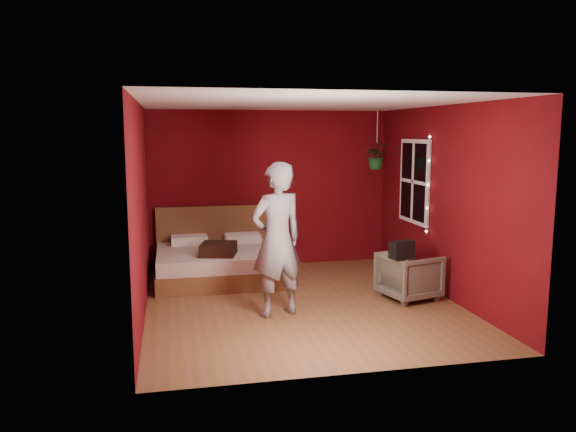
{
  "coord_description": "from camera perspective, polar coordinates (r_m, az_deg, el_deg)",
  "views": [
    {
      "loc": [
        -1.65,
        -6.99,
        2.24
      ],
      "look_at": [
        -0.09,
        0.4,
        1.11
      ],
      "focal_mm": 35.0,
      "sensor_mm": 36.0,
      "label": 1
    }
  ],
  "objects": [
    {
      "name": "floor",
      "position": [
        7.52,
        1.32,
        -8.81
      ],
      "size": [
        4.5,
        4.5,
        0.0
      ],
      "primitive_type": "plane",
      "color": "brown",
      "rests_on": "ground"
    },
    {
      "name": "handbag",
      "position": [
        7.36,
        11.48,
        -3.36
      ],
      "size": [
        0.34,
        0.24,
        0.22
      ],
      "primitive_type": "cube",
      "rotation": [
        0.0,
        0.0,
        0.28
      ],
      "color": "black",
      "rests_on": "armchair"
    },
    {
      "name": "fairy_lights",
      "position": [
        8.22,
        14.04,
        3.11
      ],
      "size": [
        0.04,
        0.04,
        1.45
      ],
      "color": "silver",
      "rests_on": "room_walls"
    },
    {
      "name": "throw_pillow",
      "position": [
        8.21,
        -7.08,
        -3.35
      ],
      "size": [
        0.59,
        0.59,
        0.17
      ],
      "primitive_type": "cube",
      "rotation": [
        0.0,
        0.0,
        -0.25
      ],
      "color": "black",
      "rests_on": "bed"
    },
    {
      "name": "person",
      "position": [
        6.81,
        -1.13,
        -2.44
      ],
      "size": [
        0.8,
        0.65,
        1.89
      ],
      "primitive_type": "imported",
      "rotation": [
        0.0,
        0.0,
        3.47
      ],
      "color": "gray",
      "rests_on": "ground"
    },
    {
      "name": "window",
      "position": [
        8.71,
        12.68,
        3.44
      ],
      "size": [
        0.05,
        0.97,
        1.27
      ],
      "color": "white",
      "rests_on": "room_walls"
    },
    {
      "name": "room_walls",
      "position": [
        7.2,
        1.37,
        4.06
      ],
      "size": [
        4.04,
        4.54,
        2.62
      ],
      "color": "#610A11",
      "rests_on": "ground"
    },
    {
      "name": "hanging_plant",
      "position": [
        9.17,
        8.99,
        6.06
      ],
      "size": [
        0.41,
        0.37,
        0.95
      ],
      "color": "silver",
      "rests_on": "room_walls"
    },
    {
      "name": "bed",
      "position": [
        8.72,
        -7.03,
        -4.59
      ],
      "size": [
        1.89,
        1.61,
        1.04
      ],
      "color": "brown",
      "rests_on": "ground"
    },
    {
      "name": "armchair",
      "position": [
        7.79,
        12.22,
        -5.96
      ],
      "size": [
        0.85,
        0.83,
        0.64
      ],
      "primitive_type": "imported",
      "rotation": [
        0.0,
        0.0,
        1.83
      ],
      "color": "#615C4C",
      "rests_on": "ground"
    }
  ]
}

